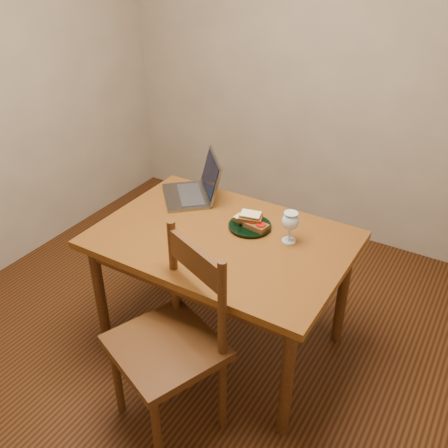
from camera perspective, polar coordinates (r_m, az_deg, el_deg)
The scene contains 10 objects.
floor at distance 3.06m, azimuth -2.86°, elevation -13.30°, with size 3.20×3.20×0.02m, color black.
back_wall at distance 3.71m, azimuth 11.19°, elevation 17.78°, with size 3.20×0.02×2.60m, color gray.
table at distance 2.64m, azimuth -0.20°, elevation -2.99°, with size 1.30×0.90×0.74m.
chair at distance 2.32m, azimuth -6.18°, elevation -12.46°, with size 0.60×0.59×0.50m.
plate at distance 2.66m, azimuth 2.97°, elevation -0.27°, with size 0.23×0.23×0.02m, color black.
sandwich_cheese at distance 2.67m, azimuth 2.37°, elevation 0.55°, with size 0.11×0.06×0.03m, color #381E0C, non-canonical shape.
sandwich_tomato at distance 2.62m, azimuth 3.71°, elevation -0.10°, with size 0.12×0.07×0.04m, color #381E0C, non-canonical shape.
sandwich_top at distance 2.63m, azimuth 3.06°, elevation 0.81°, with size 0.12×0.07×0.04m, color #381E0C, non-canonical shape.
milk_glass at distance 2.53m, azimuth 7.55°, elevation -0.35°, with size 0.09×0.09×0.17m, color white, non-canonical shape.
laptop at distance 2.94m, azimuth -3.07°, elevation 4.34°, with size 0.46×0.47×0.25m.
Camera 1 is at (1.25, -1.78, 2.15)m, focal length 40.00 mm.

